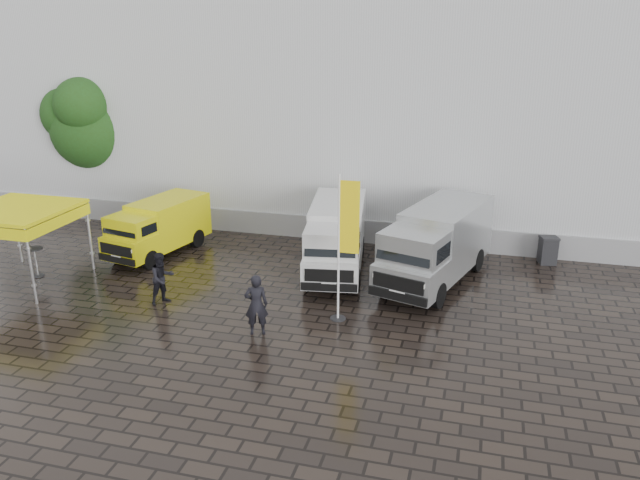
# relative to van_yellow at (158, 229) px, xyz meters

# --- Properties ---
(ground) EXTENTS (120.00, 120.00, 0.00)m
(ground) POSITION_rel_van_yellow_xyz_m (8.29, -4.38, -1.08)
(ground) COLOR black
(ground) RESTS_ON ground
(exhibition_hall) EXTENTS (44.00, 16.00, 12.00)m
(exhibition_hall) POSITION_rel_van_yellow_xyz_m (10.29, 11.62, 4.92)
(exhibition_hall) COLOR silver
(exhibition_hall) RESTS_ON ground
(hall_plinth) EXTENTS (44.00, 0.15, 1.00)m
(hall_plinth) POSITION_rel_van_yellow_xyz_m (10.29, 3.57, -0.58)
(hall_plinth) COLOR gray
(hall_plinth) RESTS_ON ground
(van_yellow) EXTENTS (2.73, 4.94, 2.15)m
(van_yellow) POSITION_rel_van_yellow_xyz_m (0.00, 0.00, 0.00)
(van_yellow) COLOR #D3CF0B
(van_yellow) RESTS_ON ground
(van_white) EXTENTS (2.82, 6.04, 2.52)m
(van_white) POSITION_rel_van_yellow_xyz_m (7.40, 0.03, 0.18)
(van_white) COLOR silver
(van_white) RESTS_ON ground
(van_silver) EXTENTS (3.83, 6.59, 2.71)m
(van_silver) POSITION_rel_van_yellow_xyz_m (11.11, -0.08, 0.28)
(van_silver) COLOR #A8ACAD
(van_silver) RESTS_ON ground
(canopy_tent) EXTENTS (3.45, 3.45, 2.78)m
(canopy_tent) POSITION_rel_van_yellow_xyz_m (-3.24, -3.88, 1.54)
(canopy_tent) COLOR silver
(canopy_tent) RESTS_ON ground
(flagpole) EXTENTS (0.88, 0.50, 4.72)m
(flagpole) POSITION_rel_van_yellow_xyz_m (8.61, -3.95, 1.54)
(flagpole) COLOR black
(flagpole) RESTS_ON ground
(tree) EXTENTS (3.86, 3.97, 6.94)m
(tree) POSITION_rel_van_yellow_xyz_m (-5.74, 4.61, 3.38)
(tree) COLOR black
(tree) RESTS_ON ground
(cocktail_table) EXTENTS (0.60, 0.60, 1.10)m
(cocktail_table) POSITION_rel_van_yellow_xyz_m (-3.22, -3.35, -0.53)
(cocktail_table) COLOR black
(cocktail_table) RESTS_ON ground
(wheelie_bin) EXTENTS (0.78, 0.78, 1.09)m
(wheelie_bin) POSITION_rel_van_yellow_xyz_m (15.21, 2.99, -0.53)
(wheelie_bin) COLOR black
(wheelie_bin) RESTS_ON ground
(person_front) EXTENTS (0.81, 0.67, 1.92)m
(person_front) POSITION_rel_van_yellow_xyz_m (6.30, -5.56, -0.12)
(person_front) COLOR black
(person_front) RESTS_ON ground
(person_tent) EXTENTS (1.03, 1.09, 1.78)m
(person_tent) POSITION_rel_van_yellow_xyz_m (2.48, -4.27, -0.19)
(person_tent) COLOR black
(person_tent) RESTS_ON ground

